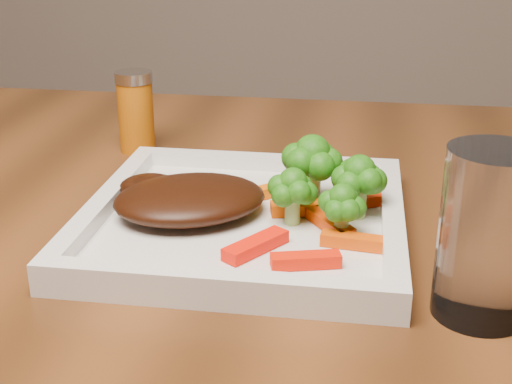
# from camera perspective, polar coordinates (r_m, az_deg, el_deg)

# --- Properties ---
(plate) EXTENTS (0.27, 0.27, 0.01)m
(plate) POSITION_cam_1_polar(r_m,az_deg,el_deg) (0.62, -0.91, -2.60)
(plate) COLOR white
(plate) RESTS_ON dining_table
(steak) EXTENTS (0.16, 0.15, 0.03)m
(steak) POSITION_cam_1_polar(r_m,az_deg,el_deg) (0.62, -5.31, -0.55)
(steak) COLOR black
(steak) RESTS_ON plate
(broccoli_0) EXTENTS (0.07, 0.07, 0.07)m
(broccoli_0) POSITION_cam_1_polar(r_m,az_deg,el_deg) (0.64, 4.49, 2.02)
(broccoli_0) COLOR #177112
(broccoli_0) RESTS_ON plate
(broccoli_1) EXTENTS (0.07, 0.07, 0.06)m
(broccoli_1) POSITION_cam_1_polar(r_m,az_deg,el_deg) (0.61, 8.23, 0.77)
(broccoli_1) COLOR #357513
(broccoli_1) RESTS_ON plate
(broccoli_2) EXTENTS (0.06, 0.06, 0.06)m
(broccoli_2) POSITION_cam_1_polar(r_m,az_deg,el_deg) (0.58, 6.92, -0.92)
(broccoli_2) COLOR #275C0F
(broccoli_2) RESTS_ON plate
(broccoli_3) EXTENTS (0.05, 0.05, 0.06)m
(broccoli_3) POSITION_cam_1_polar(r_m,az_deg,el_deg) (0.60, 2.96, 0.20)
(broccoli_3) COLOR #2D6D12
(broccoli_3) RESTS_ON plate
(carrot_0) EXTENTS (0.05, 0.03, 0.01)m
(carrot_0) POSITION_cam_1_polar(r_m,az_deg,el_deg) (0.54, 4.00, -5.47)
(carrot_0) COLOR #F51B03
(carrot_0) RESTS_ON plate
(carrot_1) EXTENTS (0.05, 0.02, 0.01)m
(carrot_1) POSITION_cam_1_polar(r_m,az_deg,el_deg) (0.57, 7.80, -3.91)
(carrot_1) COLOR #D84603
(carrot_1) RESTS_ON plate
(carrot_2) EXTENTS (0.05, 0.06, 0.01)m
(carrot_2) POSITION_cam_1_polar(r_m,az_deg,el_deg) (0.56, -0.02, -4.29)
(carrot_2) COLOR #FF1404
(carrot_2) RESTS_ON plate
(carrot_3) EXTENTS (0.05, 0.03, 0.01)m
(carrot_3) POSITION_cam_1_polar(r_m,az_deg,el_deg) (0.64, 8.13, -0.78)
(carrot_3) COLOR red
(carrot_3) RESTS_ON plate
(carrot_4) EXTENTS (0.04, 0.04, 0.01)m
(carrot_4) POSITION_cam_1_polar(r_m,az_deg,el_deg) (0.66, 0.89, 0.04)
(carrot_4) COLOR #EB5E03
(carrot_4) RESTS_ON plate
(carrot_5) EXTENTS (0.04, 0.05, 0.01)m
(carrot_5) POSITION_cam_1_polar(r_m,az_deg,el_deg) (0.60, 5.93, -2.51)
(carrot_5) COLOR #D33703
(carrot_5) RESTS_ON plate
(carrot_6) EXTENTS (0.07, 0.03, 0.01)m
(carrot_6) POSITION_cam_1_polar(r_m,az_deg,el_deg) (0.63, 4.12, -1.28)
(carrot_6) COLOR #F05103
(carrot_6) RESTS_ON plate
(spice_shaker) EXTENTS (0.05, 0.05, 0.09)m
(spice_shaker) POSITION_cam_1_polar(r_m,az_deg,el_deg) (0.82, -9.59, 6.34)
(spice_shaker) COLOR #B35A09
(spice_shaker) RESTS_ON dining_table
(drinking_glass) EXTENTS (0.08, 0.08, 0.12)m
(drinking_glass) POSITION_cam_1_polar(r_m,az_deg,el_deg) (0.50, 18.04, -3.29)
(drinking_glass) COLOR silver
(drinking_glass) RESTS_ON dining_table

